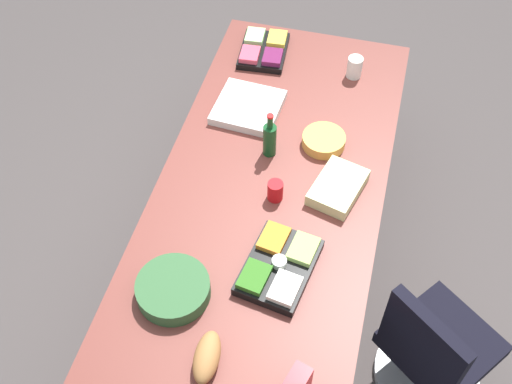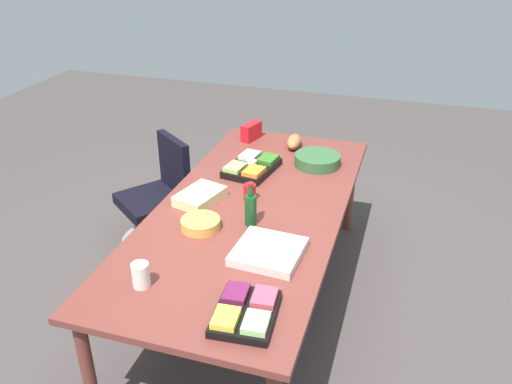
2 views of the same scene
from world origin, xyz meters
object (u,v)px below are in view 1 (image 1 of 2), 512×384
(office_chair, at_px, (432,355))
(mayo_jar, at_px, (355,67))
(chip_bowl, at_px, (324,141))
(wine_bottle, at_px, (270,139))
(pizza_box, at_px, (248,107))
(fruit_platter, at_px, (264,50))
(conference_table, at_px, (272,190))
(red_solo_cup, at_px, (275,191))
(salad_bowl, at_px, (173,289))
(veggie_tray, at_px, (279,266))
(bread_loaf, at_px, (207,357))
(sheet_cake, at_px, (338,187))

(office_chair, xyz_separation_m, mayo_jar, (-1.47, -0.69, 0.51))
(mayo_jar, xyz_separation_m, chip_bowl, (0.60, -0.07, -0.04))
(wine_bottle, bearing_deg, pizza_box, -145.66)
(wine_bottle, relative_size, mayo_jar, 2.13)
(fruit_platter, bearing_deg, conference_table, 16.50)
(office_chair, xyz_separation_m, red_solo_cup, (-0.44, -0.93, 0.50))
(conference_table, relative_size, wine_bottle, 9.16)
(chip_bowl, relative_size, salad_bowl, 0.70)
(veggie_tray, xyz_separation_m, red_solo_cup, (-0.42, -0.12, 0.02))
(wine_bottle, distance_m, chip_bowl, 0.31)
(mayo_jar, relative_size, chip_bowl, 0.56)
(office_chair, relative_size, mayo_jar, 6.77)
(mayo_jar, xyz_separation_m, red_solo_cup, (1.03, -0.24, -0.01))
(conference_table, relative_size, office_chair, 2.88)
(office_chair, bearing_deg, veggie_tray, -91.62)
(conference_table, height_order, fruit_platter, fruit_platter)
(salad_bowl, bearing_deg, mayo_jar, 161.80)
(chip_bowl, xyz_separation_m, salad_bowl, (1.09, -0.49, 0.01))
(conference_table, bearing_deg, wine_bottle, -162.74)
(pizza_box, bearing_deg, bread_loaf, 12.20)
(office_chair, height_order, wine_bottle, wine_bottle)
(office_chair, relative_size, sheet_cake, 2.80)
(wine_bottle, bearing_deg, sheet_cake, 66.59)
(salad_bowl, bearing_deg, conference_table, 159.82)
(office_chair, xyz_separation_m, pizza_box, (-1.02, -1.22, 0.47))
(mayo_jar, bearing_deg, veggie_tray, -4.80)
(sheet_cake, bearing_deg, chip_bowl, -156.81)
(wine_bottle, bearing_deg, office_chair, 54.51)
(wine_bottle, bearing_deg, veggie_tray, 17.25)
(wine_bottle, distance_m, sheet_cake, 0.45)
(veggie_tray, xyz_separation_m, sheet_cake, (-0.53, 0.18, -0.00))
(bread_loaf, distance_m, chip_bowl, 1.38)
(chip_bowl, bearing_deg, bread_loaf, -9.96)
(office_chair, bearing_deg, sheet_cake, -131.82)
(office_chair, bearing_deg, wine_bottle, -125.49)
(veggie_tray, height_order, sheet_cake, veggie_tray)
(conference_table, relative_size, veggie_tray, 5.59)
(fruit_platter, bearing_deg, mayo_jar, 83.66)
(conference_table, distance_m, red_solo_cup, 0.15)
(red_solo_cup, distance_m, chip_bowl, 0.46)
(conference_table, xyz_separation_m, fruit_platter, (-1.00, -0.30, 0.09))
(bread_loaf, bearing_deg, salad_bowl, -138.21)
(veggie_tray, height_order, chip_bowl, veggie_tray)
(bread_loaf, relative_size, salad_bowl, 0.71)
(wine_bottle, bearing_deg, red_solo_cup, 19.15)
(red_solo_cup, xyz_separation_m, fruit_platter, (-1.09, -0.34, -0.02))
(red_solo_cup, relative_size, salad_bowl, 0.33)
(red_solo_cup, bearing_deg, bread_loaf, -4.24)
(bread_loaf, distance_m, salad_bowl, 0.37)
(veggie_tray, xyz_separation_m, salad_bowl, (0.24, -0.43, 0.01))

